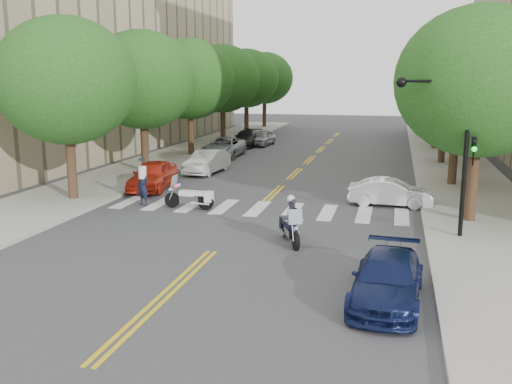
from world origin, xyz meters
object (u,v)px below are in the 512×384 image
(officer_standing, at_px, (143,187))
(sedan_blue, at_px, (387,280))
(motorcycle_parked, at_px, (193,198))
(convertible, at_px, (390,192))
(motorcycle_police, at_px, (290,222))

(officer_standing, height_order, sedan_blue, officer_standing)
(motorcycle_parked, xyz_separation_m, sedan_blue, (8.52, -8.82, 0.10))
(convertible, relative_size, sedan_blue, 0.88)
(officer_standing, bearing_deg, motorcycle_police, -6.61)
(motorcycle_parked, xyz_separation_m, convertible, (8.44, 2.72, 0.10))
(motorcycle_parked, relative_size, officer_standing, 1.34)
(motorcycle_police, relative_size, sedan_blue, 0.48)
(convertible, bearing_deg, motorcycle_parked, 109.64)
(sedan_blue, bearing_deg, officer_standing, 144.52)
(motorcycle_parked, distance_m, convertible, 8.87)
(motorcycle_police, bearing_deg, motorcycle_parked, -62.37)
(officer_standing, bearing_deg, motorcycle_parked, 19.10)
(officer_standing, bearing_deg, convertible, 36.24)
(convertible, height_order, sedan_blue, sedan_blue)
(motorcycle_parked, bearing_deg, convertible, -69.00)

